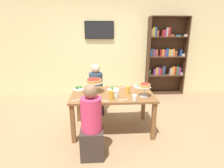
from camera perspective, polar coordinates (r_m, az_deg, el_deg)
name	(u,v)px	position (r m, az deg, el deg)	size (l,w,h in m)	color
ground_plane	(112,129)	(3.59, 0.10, -14.17)	(12.00, 12.00, 0.00)	#9E7A56
rear_partition	(108,46)	(5.29, -1.44, 12.03)	(8.00, 0.12, 2.80)	beige
dining_table	(112,98)	(3.31, 0.11, -4.60)	(1.49, 0.88, 0.74)	brown
bookshelf	(166,56)	(5.47, 16.81, 8.53)	(1.17, 0.30, 2.21)	#422819
television	(99,30)	(5.17, -4.10, 16.83)	(0.80, 0.05, 0.47)	black
diner_near_left	(92,127)	(2.71, -6.51, -13.54)	(0.34, 0.34, 1.15)	#382D28
diner_far_left	(96,93)	(4.07, -5.10, -2.73)	(0.34, 0.34, 1.15)	#382D28
deep_dish_pizza_stand	(94,82)	(3.28, -5.81, 0.73)	(0.32, 0.32, 0.25)	silver
personal_pizza_stand	(145,87)	(3.13, 10.37, -0.94)	(0.22, 0.22, 0.23)	silver
salad_plate_near_diner	(78,88)	(3.54, -10.66, -1.37)	(0.21, 0.21, 0.07)	white
salad_plate_far_diner	(113,89)	(3.46, 0.30, -1.64)	(0.23, 0.23, 0.07)	white
salad_plate_spare	(140,86)	(3.68, 8.91, -0.72)	(0.26, 0.26, 0.06)	white
beer_glass_amber_tall	(111,95)	(2.99, -0.26, -3.46)	(0.08, 0.08, 0.15)	gold
beer_glass_amber_short	(128,90)	(3.24, 5.07, -1.93)	(0.07, 0.07, 0.15)	gold
water_glass_clear_near	(135,98)	(2.96, 7.23, -4.38)	(0.07, 0.07, 0.10)	white
water_glass_clear_far	(116,94)	(3.06, 1.41, -3.32)	(0.07, 0.07, 0.12)	white
cutlery_fork_near	(103,100)	(2.96, -2.74, -5.25)	(0.18, 0.02, 0.01)	silver
cutlery_knife_near	(123,100)	(2.98, 3.57, -5.05)	(0.18, 0.02, 0.01)	silver
cutlery_fork_far	(91,101)	(2.94, -6.68, -5.45)	(0.18, 0.02, 0.01)	silver
cutlery_knife_far	(122,87)	(3.61, 3.25, -1.07)	(0.18, 0.02, 0.01)	silver
cutlery_spare_fork	(77,100)	(3.02, -11.24, -5.06)	(0.18, 0.02, 0.01)	silver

